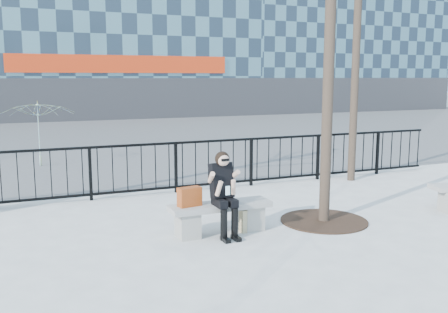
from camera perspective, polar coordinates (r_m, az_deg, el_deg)
name	(u,v)px	position (r m, az deg, el deg)	size (l,w,h in m)	color
ground	(220,233)	(8.10, -0.42, -8.72)	(120.00, 120.00, 0.00)	#A0A09B
street_surface	(89,134)	(22.46, -15.16, 2.46)	(60.00, 23.00, 0.01)	#474747
railing	(167,168)	(10.72, -6.54, -1.30)	(14.00, 0.06, 1.10)	black
tree_grate	(324,221)	(8.88, 11.33, -7.20)	(1.50, 1.50, 0.02)	black
bench_main	(220,215)	(8.01, -0.42, -6.67)	(1.65, 0.46, 0.49)	slate
seated_woman	(224,194)	(7.78, 0.02, -4.34)	(0.50, 0.64, 1.34)	black
handbag	(189,197)	(7.77, -3.97, -4.61)	(0.36, 0.17, 0.30)	#913811
shopping_bag	(251,220)	(8.15, 3.16, -7.26)	(0.39, 0.14, 0.37)	#C5B88B
vendor_umbrella	(39,134)	(14.72, -20.38, 2.43)	(1.99, 2.04, 1.83)	yellow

